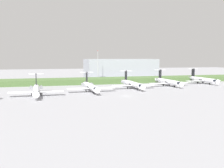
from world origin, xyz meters
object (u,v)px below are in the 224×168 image
regional_jet_fifth (168,82)px  regional_jet_sixth (202,79)px  regional_jet_fourth (132,84)px  regional_jet_third (90,86)px  antenna_mast (98,69)px  regional_jet_second (36,90)px

regional_jet_fifth → regional_jet_sixth: 28.75m
regional_jet_fifth → regional_jet_fourth: bearing=-164.7°
regional_jet_third → antenna_mast: (15.35, 53.52, 6.25)m
regional_jet_fifth → regional_jet_second: bearing=-163.8°
regional_jet_second → regional_jet_third: (25.10, 7.37, 0.00)m
regional_jet_third → antenna_mast: bearing=74.0°
regional_jet_fifth → regional_jet_sixth: bearing=15.7°
regional_jet_third → regional_jet_sixth: bearing=15.9°
antenna_mast → regional_jet_second: bearing=-123.6°
regional_jet_second → regional_jet_third: same height
regional_jet_fourth → regional_jet_sixth: (51.86, 14.42, 0.00)m
regional_jet_fourth → antenna_mast: size_ratio=1.47×
regional_jet_third → regional_jet_fourth: size_ratio=1.00×
regional_jet_fifth → antenna_mast: bearing=129.3°
regional_jet_third → antenna_mast: size_ratio=1.47×
regional_jet_fourth → regional_jet_fifth: (24.18, 6.63, 0.00)m
regional_jet_fourth → regional_jet_fifth: 25.08m
regional_jet_second → regional_jet_sixth: (100.61, 28.93, 0.00)m
regional_jet_second → regional_jet_fourth: size_ratio=1.00×
regional_jet_second → regional_jet_fifth: same height
regional_jet_second → regional_jet_sixth: size_ratio=1.00×
regional_jet_fifth → regional_jet_third: bearing=-163.9°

